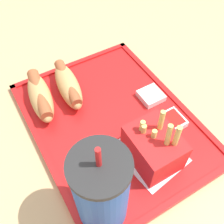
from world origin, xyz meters
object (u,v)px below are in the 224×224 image
(soda_cup, at_px, (101,191))
(sauce_cup_ketchup, at_px, (172,121))
(fries_carton, at_px, (154,148))
(hot_dog_near, at_px, (68,85))
(hot_dog_far, at_px, (40,96))
(sauce_cup_mayo, at_px, (151,95))

(soda_cup, height_order, sauce_cup_ketchup, soda_cup)
(fries_carton, relative_size, sauce_cup_ketchup, 2.51)
(soda_cup, height_order, hot_dog_near, soda_cup)
(hot_dog_far, height_order, fries_carton, fries_carton)
(hot_dog_far, xyz_separation_m, sauce_cup_mayo, (-0.11, -0.21, -0.02))
(soda_cup, relative_size, hot_dog_far, 1.37)
(fries_carton, distance_m, sauce_cup_mayo, 0.15)
(fries_carton, bearing_deg, sauce_cup_mayo, -35.23)
(hot_dog_near, height_order, sauce_cup_mayo, hot_dog_near)
(soda_cup, relative_size, hot_dog_near, 1.37)
(hot_dog_near, xyz_separation_m, sauce_cup_ketchup, (-0.18, -0.15, -0.02))
(fries_carton, bearing_deg, hot_dog_near, 15.51)
(sauce_cup_ketchup, bearing_deg, soda_cup, 111.46)
(soda_cup, height_order, hot_dog_far, soda_cup)
(soda_cup, bearing_deg, sauce_cup_mayo, -53.04)
(fries_carton, height_order, sauce_cup_mayo, fries_carton)
(soda_cup, bearing_deg, sauce_cup_ketchup, -68.54)
(sauce_cup_ketchup, bearing_deg, sauce_cup_mayo, -2.92)
(hot_dog_near, distance_m, fries_carton, 0.24)
(soda_cup, distance_m, sauce_cup_ketchup, 0.24)
(soda_cup, bearing_deg, fries_carton, -73.44)
(hot_dog_far, bearing_deg, soda_cup, -179.45)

